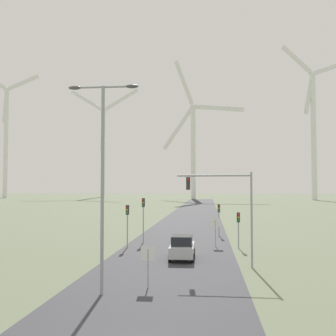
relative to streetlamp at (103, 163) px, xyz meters
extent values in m
cube|color=#38383D|center=(2.65, 40.01, -6.84)|extent=(10.00, 240.00, 0.01)
cylinder|color=#93999E|center=(0.00, 0.00, -1.38)|extent=(0.18, 0.18, 10.93)
cylinder|color=#93999E|center=(0.00, 0.00, 4.04)|extent=(3.11, 0.10, 0.10)
ellipsoid|color=#4C4C51|center=(-1.56, 0.00, 4.04)|extent=(0.70, 0.32, 0.20)
ellipsoid|color=#4C4C51|center=(1.56, 0.00, 4.04)|extent=(0.70, 0.32, 0.20)
cylinder|color=#93999E|center=(2.18, 1.64, -5.78)|extent=(0.07, 0.07, 2.12)
cube|color=white|center=(2.18, 1.63, -4.95)|extent=(0.81, 0.01, 0.81)
cube|color=red|center=(2.18, 1.64, -4.95)|extent=(0.76, 0.02, 0.76)
cylinder|color=#93999E|center=(6.19, 17.13, -5.61)|extent=(0.07, 0.07, 2.46)
cube|color=white|center=(6.19, 17.12, -4.61)|extent=(0.81, 0.01, 0.81)
cube|color=red|center=(6.19, 17.13, -4.61)|extent=(0.76, 0.02, 0.76)
cylinder|color=#93999E|center=(-0.95, 18.92, -4.62)|extent=(0.11, 0.11, 4.45)
cube|color=#2D2D2D|center=(-0.95, 18.92, -2.84)|extent=(0.28, 0.24, 0.90)
sphere|color=red|center=(-0.95, 18.78, -2.57)|extent=(0.16, 0.16, 0.16)
sphere|color=gold|center=(-0.95, 18.78, -2.84)|extent=(0.16, 0.16, 0.16)
sphere|color=green|center=(-0.95, 18.78, -3.11)|extent=(0.16, 0.16, 0.16)
cylinder|color=#93999E|center=(8.24, 16.08, -5.21)|extent=(0.11, 0.11, 3.27)
cube|color=#2D2D2D|center=(8.24, 16.08, -4.02)|extent=(0.28, 0.24, 0.90)
sphere|color=red|center=(8.24, 15.95, -3.75)|extent=(0.16, 0.16, 0.16)
sphere|color=gold|center=(8.24, 15.95, -4.02)|extent=(0.16, 0.16, 0.16)
sphere|color=green|center=(8.24, 15.95, -4.29)|extent=(0.16, 0.16, 0.16)
cylinder|color=#93999E|center=(-1.88, 15.57, -4.88)|extent=(0.11, 0.11, 3.91)
cube|color=#2D2D2D|center=(-1.88, 15.57, -3.38)|extent=(0.28, 0.24, 0.90)
sphere|color=red|center=(-1.88, 15.44, -3.11)|extent=(0.16, 0.16, 0.16)
sphere|color=gold|center=(-1.88, 15.44, -3.38)|extent=(0.16, 0.16, 0.16)
sphere|color=green|center=(-1.88, 15.44, -3.65)|extent=(0.16, 0.16, 0.16)
cylinder|color=#93999E|center=(6.74, 25.06, -5.04)|extent=(0.11, 0.11, 3.60)
cube|color=#2D2D2D|center=(6.74, 25.06, -3.69)|extent=(0.28, 0.24, 0.90)
sphere|color=red|center=(6.74, 24.93, -3.42)|extent=(0.16, 0.16, 0.16)
sphere|color=gold|center=(6.74, 24.93, -3.69)|extent=(0.16, 0.16, 0.16)
sphere|color=green|center=(6.74, 24.93, -3.96)|extent=(0.16, 0.16, 0.16)
cylinder|color=#93999E|center=(8.52, 7.59, -3.53)|extent=(0.14, 0.14, 6.62)
cylinder|color=#93999E|center=(5.93, 7.59, -0.47)|extent=(5.17, 0.12, 0.12)
cube|color=#2D2D2D|center=(4.13, 7.59, -1.02)|extent=(0.28, 0.24, 0.90)
sphere|color=red|center=(4.13, 7.45, -0.75)|extent=(0.18, 0.18, 0.18)
cube|color=#B7BCC1|center=(3.51, 10.34, -6.11)|extent=(1.85, 4.12, 0.80)
cube|color=#1E2328|center=(3.51, 10.19, -5.36)|extent=(1.58, 2.12, 0.70)
cylinder|color=black|center=(2.68, 11.61, -6.51)|extent=(0.22, 0.66, 0.66)
cylinder|color=black|center=(4.34, 11.61, -6.51)|extent=(0.22, 0.66, 0.66)
cylinder|color=black|center=(2.68, 9.07, -6.51)|extent=(0.22, 0.66, 0.66)
cylinder|color=black|center=(4.34, 9.07, -6.51)|extent=(0.22, 0.66, 0.66)
cylinder|color=white|center=(-95.16, 166.25, 20.44)|extent=(2.20, 2.20, 54.57)
sphere|color=white|center=(-95.16, 166.25, 47.73)|extent=(2.60, 2.60, 2.60)
cube|color=white|center=(-95.66, 166.12, 38.97)|extent=(2.78, 1.19, 16.32)
cube|color=white|center=(-87.59, 168.27, 51.67)|extent=(14.94, 4.43, 8.90)
cylinder|color=white|center=(-51.17, 187.84, 16.76)|extent=(2.20, 2.20, 47.19)
sphere|color=white|center=(-51.17, 187.84, 40.35)|extent=(2.60, 2.60, 2.60)
cube|color=white|center=(-51.48, 187.87, 28.95)|extent=(2.43, 0.76, 21.56)
cube|color=white|center=(-41.20, 186.71, 45.78)|extent=(19.71, 2.71, 11.82)
cube|color=white|center=(-60.83, 188.93, 46.32)|extent=(19.21, 2.66, 12.80)
cylinder|color=white|center=(-1.08, 157.93, 14.27)|extent=(2.20, 2.20, 42.22)
sphere|color=white|center=(-1.08, 157.93, 35.38)|extent=(2.60, 2.60, 2.60)
cube|color=white|center=(-5.26, 159.62, 46.87)|extent=(9.67, 4.27, 22.44)
cube|color=white|center=(-8.23, 160.81, 25.72)|extent=(15.04, 6.43, 19.41)
cube|color=white|center=(10.25, 153.38, 33.53)|extent=(21.91, 9.19, 5.28)
cylinder|color=white|center=(49.69, 148.68, 19.78)|extent=(2.20, 2.20, 53.24)
sphere|color=white|center=(49.69, 148.68, 46.40)|extent=(2.60, 2.60, 2.60)
cube|color=white|center=(58.04, 150.40, 49.34)|extent=(16.18, 3.79, 7.16)
cube|color=white|center=(43.02, 147.31, 52.31)|extent=(13.64, 3.27, 12.33)
cube|color=white|center=(48.01, 148.34, 37.54)|extent=(4.95, 1.48, 16.78)
camera|label=1|loc=(5.51, -20.15, -1.25)|focal=42.00mm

